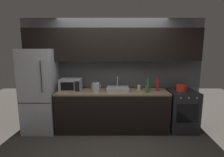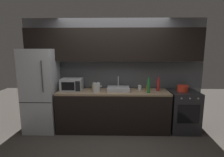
{
  "view_description": "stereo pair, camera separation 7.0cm",
  "coord_description": "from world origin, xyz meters",
  "px_view_note": "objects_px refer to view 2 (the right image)",
  "views": [
    {
      "loc": [
        -0.01,
        -2.81,
        1.82
      ],
      "look_at": [
        -0.02,
        0.9,
        1.18
      ],
      "focal_mm": 27.84,
      "sensor_mm": 36.0,
      "label": 1
    },
    {
      "loc": [
        0.06,
        -2.81,
        1.82
      ],
      "look_at": [
        -0.02,
        0.9,
        1.18
      ],
      "focal_mm": 27.84,
      "sensor_mm": 36.0,
      "label": 2
    }
  ],
  "objects_px": {
    "mug_amber": "(147,88)",
    "kettle": "(96,87)",
    "wine_bottle_red": "(158,85)",
    "refrigerator": "(41,90)",
    "cooking_pot": "(183,88)",
    "oven_range": "(183,111)",
    "wine_bottle_green": "(149,86)",
    "mug_yellow": "(94,87)",
    "microwave": "(72,85)",
    "mug_clear": "(140,88)"
  },
  "relations": [
    {
      "from": "mug_amber",
      "to": "kettle",
      "type": "bearing_deg",
      "value": -173.75
    },
    {
      "from": "kettle",
      "to": "wine_bottle_red",
      "type": "xyz_separation_m",
      "value": [
        1.34,
        0.08,
        0.04
      ]
    },
    {
      "from": "refrigerator",
      "to": "cooking_pot",
      "type": "xyz_separation_m",
      "value": [
        3.11,
        0.0,
        0.06
      ]
    },
    {
      "from": "kettle",
      "to": "wine_bottle_red",
      "type": "bearing_deg",
      "value": 3.45
    },
    {
      "from": "oven_range",
      "to": "cooking_pot",
      "type": "height_order",
      "value": "cooking_pot"
    },
    {
      "from": "refrigerator",
      "to": "oven_range",
      "type": "distance_m",
      "value": 3.18
    },
    {
      "from": "refrigerator",
      "to": "kettle",
      "type": "xyz_separation_m",
      "value": [
        1.23,
        -0.07,
        0.09
      ]
    },
    {
      "from": "wine_bottle_green",
      "to": "mug_yellow",
      "type": "xyz_separation_m",
      "value": [
        -1.2,
        0.34,
        -0.1
      ]
    },
    {
      "from": "refrigerator",
      "to": "wine_bottle_green",
      "type": "relative_size",
      "value": 5.16
    },
    {
      "from": "cooking_pot",
      "to": "wine_bottle_green",
      "type": "bearing_deg",
      "value": -169.23
    },
    {
      "from": "oven_range",
      "to": "cooking_pot",
      "type": "relative_size",
      "value": 3.82
    },
    {
      "from": "kettle",
      "to": "mug_yellow",
      "type": "relative_size",
      "value": 2.27
    },
    {
      "from": "refrigerator",
      "to": "kettle",
      "type": "relative_size",
      "value": 8.3
    },
    {
      "from": "refrigerator",
      "to": "mug_yellow",
      "type": "distance_m",
      "value": 1.16
    },
    {
      "from": "microwave",
      "to": "wine_bottle_red",
      "type": "relative_size",
      "value": 1.39
    },
    {
      "from": "wine_bottle_green",
      "to": "mug_amber",
      "type": "bearing_deg",
      "value": 85.45
    },
    {
      "from": "kettle",
      "to": "mug_clear",
      "type": "bearing_deg",
      "value": 10.78
    },
    {
      "from": "microwave",
      "to": "wine_bottle_green",
      "type": "distance_m",
      "value": 1.66
    },
    {
      "from": "oven_range",
      "to": "refrigerator",
      "type": "bearing_deg",
      "value": 179.98
    },
    {
      "from": "refrigerator",
      "to": "mug_yellow",
      "type": "bearing_deg",
      "value": 9.83
    },
    {
      "from": "microwave",
      "to": "wine_bottle_red",
      "type": "bearing_deg",
      "value": -0.32
    },
    {
      "from": "oven_range",
      "to": "mug_clear",
      "type": "relative_size",
      "value": 8.42
    },
    {
      "from": "microwave",
      "to": "wine_bottle_red",
      "type": "distance_m",
      "value": 1.89
    },
    {
      "from": "refrigerator",
      "to": "kettle",
      "type": "bearing_deg",
      "value": -3.38
    },
    {
      "from": "microwave",
      "to": "mug_amber",
      "type": "distance_m",
      "value": 1.67
    },
    {
      "from": "kettle",
      "to": "mug_amber",
      "type": "relative_size",
      "value": 2.03
    },
    {
      "from": "kettle",
      "to": "mug_amber",
      "type": "distance_m",
      "value": 1.13
    },
    {
      "from": "wine_bottle_green",
      "to": "mug_yellow",
      "type": "bearing_deg",
      "value": 163.99
    },
    {
      "from": "mug_amber",
      "to": "mug_yellow",
      "type": "relative_size",
      "value": 1.12
    },
    {
      "from": "microwave",
      "to": "cooking_pot",
      "type": "height_order",
      "value": "microwave"
    },
    {
      "from": "mug_yellow",
      "to": "oven_range",
      "type": "bearing_deg",
      "value": -5.66
    },
    {
      "from": "kettle",
      "to": "wine_bottle_green",
      "type": "relative_size",
      "value": 0.62
    },
    {
      "from": "microwave",
      "to": "cooking_pot",
      "type": "xyz_separation_m",
      "value": [
        2.43,
        -0.02,
        -0.07
      ]
    },
    {
      "from": "wine_bottle_red",
      "to": "mug_amber",
      "type": "distance_m",
      "value": 0.24
    },
    {
      "from": "oven_range",
      "to": "mug_amber",
      "type": "height_order",
      "value": "mug_amber"
    },
    {
      "from": "wine_bottle_green",
      "to": "cooking_pot",
      "type": "relative_size",
      "value": 1.49
    },
    {
      "from": "mug_clear",
      "to": "kettle",
      "type": "bearing_deg",
      "value": -169.22
    },
    {
      "from": "wine_bottle_red",
      "to": "cooking_pot",
      "type": "bearing_deg",
      "value": -0.84
    },
    {
      "from": "oven_range",
      "to": "microwave",
      "type": "distance_m",
      "value": 2.53
    },
    {
      "from": "kettle",
      "to": "wine_bottle_red",
      "type": "relative_size",
      "value": 0.66
    },
    {
      "from": "oven_range",
      "to": "wine_bottle_red",
      "type": "xyz_separation_m",
      "value": [
        -0.57,
        0.01,
        0.59
      ]
    },
    {
      "from": "kettle",
      "to": "mug_yellow",
      "type": "distance_m",
      "value": 0.29
    },
    {
      "from": "microwave",
      "to": "mug_amber",
      "type": "height_order",
      "value": "microwave"
    },
    {
      "from": "oven_range",
      "to": "mug_clear",
      "type": "height_order",
      "value": "mug_clear"
    },
    {
      "from": "mug_clear",
      "to": "cooking_pot",
      "type": "relative_size",
      "value": 0.45
    },
    {
      "from": "kettle",
      "to": "mug_yellow",
      "type": "xyz_separation_m",
      "value": [
        -0.09,
        0.27,
        -0.05
      ]
    },
    {
      "from": "wine_bottle_red",
      "to": "mug_amber",
      "type": "relative_size",
      "value": 3.08
    },
    {
      "from": "mug_yellow",
      "to": "wine_bottle_red",
      "type": "bearing_deg",
      "value": -7.51
    },
    {
      "from": "wine_bottle_red",
      "to": "cooking_pot",
      "type": "xyz_separation_m",
      "value": [
        0.53,
        -0.01,
        -0.07
      ]
    },
    {
      "from": "mug_clear",
      "to": "cooking_pot",
      "type": "height_order",
      "value": "cooking_pot"
    }
  ]
}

